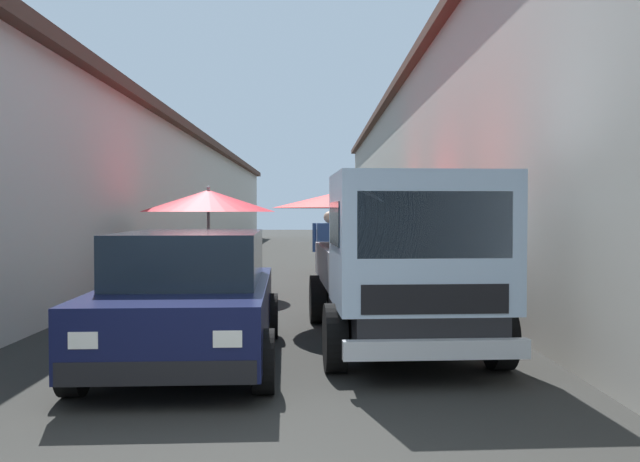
{
  "coord_description": "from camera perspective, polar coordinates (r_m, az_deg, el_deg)",
  "views": [
    {
      "loc": [
        -3.39,
        -0.59,
        1.68
      ],
      "look_at": [
        11.56,
        -0.71,
        1.24
      ],
      "focal_mm": 37.1,
      "sensor_mm": 36.0,
      "label": 1
    }
  ],
  "objects": [
    {
      "name": "fruit_stall_far_right",
      "position": [
        9.88,
        3.86,
        1.54
      ],
      "size": [
        2.81,
        2.81,
        2.15
      ],
      "color": "#9E9EA3",
      "rests_on": "ground"
    },
    {
      "name": "fruit_stall_near_left",
      "position": [
        17.77,
        3.0,
        2.34
      ],
      "size": [
        2.58,
        2.58,
        2.38
      ],
      "color": "#9E9EA3",
      "rests_on": "ground"
    },
    {
      "name": "hatchback_car",
      "position": [
        7.55,
        -11.11,
        -5.51
      ],
      "size": [
        3.98,
        2.06,
        1.45
      ],
      "color": "#0F1438",
      "rests_on": "ground"
    },
    {
      "name": "fruit_stall_far_left",
      "position": [
        13.15,
        -9.5,
        1.85
      ],
      "size": [
        2.63,
        2.63,
        2.19
      ],
      "color": "#9E9EA3",
      "rests_on": "ground"
    },
    {
      "name": "ground",
      "position": [
        16.98,
        -2.45,
        -4.0
      ],
      "size": [
        90.0,
        90.0,
        0.0
      ],
      "primitive_type": "plane",
      "color": "#282826"
    },
    {
      "name": "fruit_stall_mid_lane",
      "position": [
        13.57,
        6.97,
        2.58
      ],
      "size": [
        2.76,
        2.76,
        2.38
      ],
      "color": "#9E9EA3",
      "rests_on": "ground"
    },
    {
      "name": "vendor_by_crates",
      "position": [
        12.9,
        0.82,
        -1.43
      ],
      "size": [
        0.23,
        0.67,
        1.68
      ],
      "color": "#665B4C",
      "rests_on": "ground"
    },
    {
      "name": "building_left_whitewash",
      "position": [
        20.51,
        -21.5,
        2.86
      ],
      "size": [
        49.8,
        7.5,
        4.28
      ],
      "color": "beige",
      "rests_on": "ground"
    },
    {
      "name": "delivery_truck",
      "position": [
        7.68,
        7.38,
        -3.1
      ],
      "size": [
        5.01,
        2.18,
        2.08
      ],
      "color": "black",
      "rests_on": "ground"
    },
    {
      "name": "building_right_concrete",
      "position": [
        20.15,
        17.47,
        5.07
      ],
      "size": [
        49.8,
        7.5,
        5.78
      ],
      "color": "#A39E93",
      "rests_on": "ground"
    }
  ]
}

